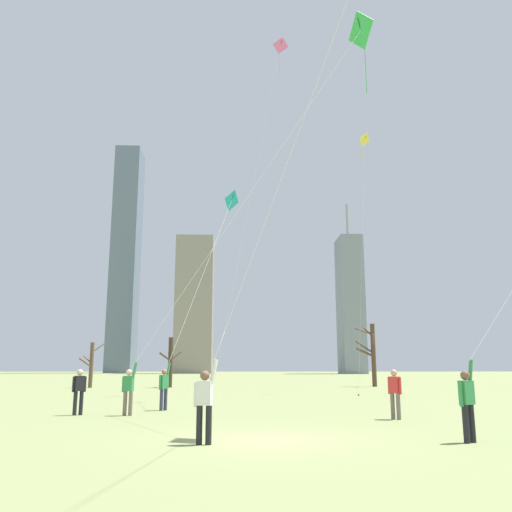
{
  "coord_description": "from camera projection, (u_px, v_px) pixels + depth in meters",
  "views": [
    {
      "loc": [
        -0.7,
        -13.38,
        1.7
      ],
      "look_at": [
        0.0,
        6.0,
        5.7
      ],
      "focal_mm": 37.86,
      "sensor_mm": 36.0,
      "label": 1
    }
  ],
  "objects": [
    {
      "name": "bare_tree_center",
      "position": [
        170.0,
        361.0,
        46.25
      ],
      "size": [
        1.6,
        3.06,
        4.22
      ],
      "color": "#423326",
      "rests_on": "ground"
    },
    {
      "name": "ground_plane",
      "position": [
        265.0,
        440.0,
        12.78
      ],
      "size": [
        400.0,
        400.0,
        0.0
      ],
      "primitive_type": "plane",
      "color": "#848E56"
    },
    {
      "name": "bare_tree_rightmost",
      "position": [
        91.0,
        364.0,
        45.45
      ],
      "size": [
        1.86,
        2.14,
        3.85
      ],
      "color": "brown",
      "rests_on": "ground"
    },
    {
      "name": "distant_kite_drifting_left_pink",
      "position": [
        277.0,
        66.0,
        38.76
      ],
      "size": [
        5.14,
        3.5,
        25.34
      ],
      "color": "pink",
      "rests_on": "ground"
    },
    {
      "name": "kite_flyer_midfield_right_red",
      "position": [
        494.0,
        351.0,
        13.01
      ],
      "size": [
        8.88,
        2.85,
        12.12
      ],
      "color": "black",
      "rests_on": "ground"
    },
    {
      "name": "bare_tree_left_of_center",
      "position": [
        372.0,
        352.0,
        48.28
      ],
      "size": [
        1.85,
        2.31,
        5.54
      ],
      "color": "#4C3828",
      "rests_on": "ground"
    },
    {
      "name": "kite_flyer_midfield_left_teal",
      "position": [
        180.0,
        341.0,
        23.25
      ],
      "size": [
        3.16,
        7.11,
        11.43
      ],
      "color": "#33384C",
      "rests_on": "ground"
    },
    {
      "name": "kite_flyer_foreground_right_purple",
      "position": [
        287.0,
        174.0,
        12.18
      ],
      "size": [
        8.41,
        5.43,
        22.58
      ],
      "color": "black",
      "rests_on": "ground"
    },
    {
      "name": "distant_kite_high_overhead_yellow",
      "position": [
        364.0,
        157.0,
        39.84
      ],
      "size": [
        2.58,
        4.51,
        18.97
      ],
      "color": "yellow",
      "rests_on": "ground"
    },
    {
      "name": "bystander_watching_nearby",
      "position": [
        79.0,
        389.0,
        19.58
      ],
      "size": [
        0.44,
        0.36,
        1.62
      ],
      "color": "black",
      "rests_on": "ground"
    },
    {
      "name": "skyline_slender_spire",
      "position": [
        126.0,
        258.0,
        165.66
      ],
      "size": [
        7.55,
        10.56,
        69.24
      ],
      "color": "slate",
      "rests_on": "ground"
    },
    {
      "name": "bystander_strolling_midfield",
      "position": [
        395.0,
        391.0,
        17.98
      ],
      "size": [
        0.37,
        0.41,
        1.62
      ],
      "color": "#726656",
      "rests_on": "ground"
    },
    {
      "name": "kite_flyer_midfield_center_green",
      "position": [
        161.0,
        338.0,
        18.94
      ],
      "size": [
        8.13,
        6.17,
        12.31
      ],
      "color": "#726656",
      "rests_on": "ground"
    },
    {
      "name": "skyline_short_annex",
      "position": [
        194.0,
        304.0,
        150.49
      ],
      "size": [
        10.31,
        9.44,
        37.78
      ],
      "color": "gray",
      "rests_on": "ground"
    },
    {
      "name": "skyline_squat_block",
      "position": [
        350.0,
        304.0,
        143.9
      ],
      "size": [
        5.86,
        10.42,
        45.88
      ],
      "color": "gray",
      "rests_on": "ground"
    }
  ]
}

